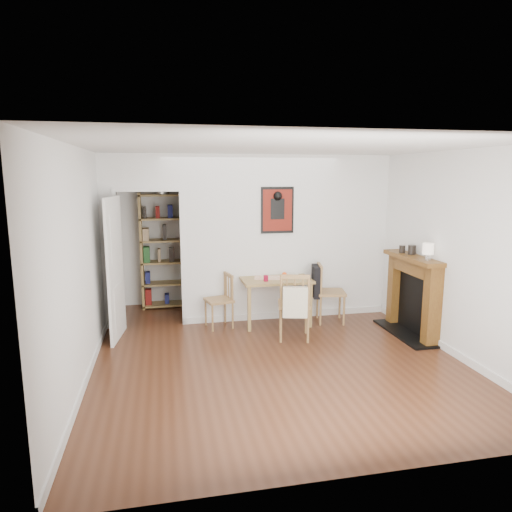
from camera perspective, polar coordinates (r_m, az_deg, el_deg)
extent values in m
plane|color=#4F2B19|center=(6.15, 1.97, -11.79)|extent=(5.20, 5.20, 0.00)
plane|color=silver|center=(8.31, -2.17, 3.26)|extent=(4.50, 0.00, 4.50)
plane|color=silver|center=(3.38, 12.51, -7.20)|extent=(4.50, 0.00, 4.50)
plane|color=silver|center=(5.70, -20.51, -0.55)|extent=(0.00, 5.20, 5.20)
plane|color=silver|center=(6.68, 21.17, 0.89)|extent=(0.00, 5.20, 5.20)
plane|color=silver|center=(5.71, 2.13, 13.20)|extent=(5.20, 5.20, 0.00)
cube|color=silver|center=(7.27, 3.87, 2.25)|extent=(3.35, 0.10, 2.60)
cube|color=silver|center=(7.06, -17.79, 1.55)|extent=(0.25, 0.10, 2.60)
cube|color=silver|center=(6.94, -13.47, 10.12)|extent=(0.90, 0.10, 0.55)
cube|color=silver|center=(7.09, -16.91, -0.62)|extent=(0.06, 0.14, 2.05)
cube|color=silver|center=(7.06, -9.14, -0.35)|extent=(0.06, 0.14, 2.05)
cube|color=silver|center=(7.49, 3.88, -7.33)|extent=(3.35, 0.02, 0.10)
cube|color=silver|center=(5.50, -20.54, -14.62)|extent=(0.02, 4.00, 0.10)
cube|color=silver|center=(6.50, 23.26, -10.91)|extent=(0.02, 4.00, 0.10)
cube|color=white|center=(6.63, -17.18, -1.57)|extent=(0.15, 0.80, 2.00)
cube|color=black|center=(7.11, 2.68, 5.74)|extent=(0.52, 0.02, 0.72)
cube|color=#65160D|center=(7.10, 2.71, 5.73)|extent=(0.46, 0.00, 0.64)
cube|color=olive|center=(7.03, 2.50, -2.96)|extent=(1.06, 0.67, 0.04)
cube|color=olive|center=(6.76, -0.85, -6.65)|extent=(0.05, 0.05, 0.68)
cube|color=olive|center=(6.99, 6.81, -6.16)|extent=(0.05, 0.05, 0.68)
cube|color=olive|center=(7.29, -1.67, -5.41)|extent=(0.05, 0.05, 0.68)
cube|color=olive|center=(7.50, 5.47, -5.00)|extent=(0.05, 0.05, 0.68)
cube|color=black|center=(7.17, 7.45, -3.13)|extent=(0.18, 0.40, 0.49)
cube|color=beige|center=(6.20, 4.90, -5.71)|extent=(0.35, 0.18, 0.42)
cube|color=olive|center=(8.06, -14.11, 0.56)|extent=(0.04, 0.34, 1.99)
cube|color=olive|center=(8.06, -8.44, 0.76)|extent=(0.04, 0.34, 1.99)
cube|color=olive|center=(8.25, -11.04, -5.89)|extent=(0.84, 0.34, 0.03)
cube|color=olive|center=(8.08, -11.22, -0.73)|extent=(0.84, 0.34, 0.03)
cube|color=olive|center=(7.95, -11.51, 7.47)|extent=(0.84, 0.34, 0.03)
cube|color=maroon|center=(8.05, -11.27, 0.66)|extent=(0.73, 0.27, 0.27)
cube|color=brown|center=(6.58, 21.16, -5.94)|extent=(0.20, 0.16, 1.10)
cube|color=brown|center=(7.40, 17.05, -3.95)|extent=(0.20, 0.16, 1.10)
cube|color=brown|center=(6.85, 19.04, -0.21)|extent=(0.30, 1.21, 0.06)
cube|color=brown|center=(6.89, 19.19, -1.27)|extent=(0.20, 0.85, 0.20)
cube|color=black|center=(7.04, 19.36, -5.64)|extent=(0.08, 0.81, 0.88)
cube|color=black|center=(7.11, 18.31, -9.10)|extent=(0.45, 1.25, 0.03)
cylinder|color=maroon|center=(6.83, 1.24, -2.79)|extent=(0.07, 0.07, 0.09)
sphere|color=#F84E0D|center=(7.13, 3.57, -2.32)|extent=(0.07, 0.07, 0.07)
cube|color=beige|center=(7.07, 1.44, -2.71)|extent=(0.46, 0.38, 0.00)
cube|color=white|center=(7.16, 4.46, -2.53)|extent=(0.30, 0.23, 0.01)
cylinder|color=silver|center=(6.52, 20.65, -0.16)|extent=(0.07, 0.07, 0.09)
cylinder|color=beige|center=(6.50, 20.72, 0.86)|extent=(0.15, 0.15, 0.15)
cylinder|color=black|center=(6.93, 18.91, 0.73)|extent=(0.11, 0.11, 0.13)
cylinder|color=black|center=(7.03, 17.80, 0.82)|extent=(0.09, 0.09, 0.11)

